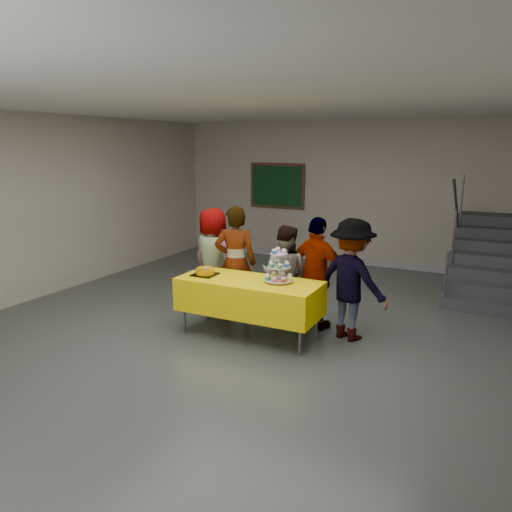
{
  "coord_description": "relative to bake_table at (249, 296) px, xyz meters",
  "views": [
    {
      "loc": [
        2.84,
        -5.25,
        2.48
      ],
      "look_at": [
        -0.07,
        0.51,
        1.05
      ],
      "focal_mm": 35.0,
      "sensor_mm": 36.0,
      "label": 1
    }
  ],
  "objects": [
    {
      "name": "schoolchild_e",
      "position": [
        1.22,
        0.53,
        0.24
      ],
      "size": [
        1.17,
        0.91,
        1.59
      ],
      "primitive_type": "imported",
      "rotation": [
        0.0,
        0.0,
        2.79
      ],
      "color": "slate",
      "rests_on": "ground"
    },
    {
      "name": "room_shell",
      "position": [
        0.07,
        -0.29,
        1.57
      ],
      "size": [
        10.0,
        10.04,
        3.02
      ],
      "color": "#4C514C",
      "rests_on": "ground"
    },
    {
      "name": "cupcake_stand",
      "position": [
        0.39,
        0.08,
        0.38
      ],
      "size": [
        0.38,
        0.38,
        0.44
      ],
      "color": "silver",
      "rests_on": "bake_table"
    },
    {
      "name": "schoolchild_a",
      "position": [
        -1.04,
        0.8,
        0.23
      ],
      "size": [
        0.87,
        0.68,
        1.57
      ],
      "primitive_type": "imported",
      "rotation": [
        0.0,
        0.0,
        2.88
      ],
      "color": "slate",
      "rests_on": "ground"
    },
    {
      "name": "schoolchild_b",
      "position": [
        -0.51,
        0.55,
        0.27
      ],
      "size": [
        0.71,
        0.6,
        1.66
      ],
      "primitive_type": "imported",
      "rotation": [
        0.0,
        0.0,
        3.54
      ],
      "color": "slate",
      "rests_on": "ground"
    },
    {
      "name": "noticeboard",
      "position": [
        -1.72,
        4.66,
        1.04
      ],
      "size": [
        1.3,
        0.05,
        1.0
      ],
      "color": "#472B16",
      "rests_on": "ground"
    },
    {
      "name": "schoolchild_c",
      "position": [
        0.23,
        0.64,
        0.15
      ],
      "size": [
        0.73,
        0.59,
        1.42
      ],
      "primitive_type": "imported",
      "rotation": [
        0.0,
        0.0,
        3.22
      ],
      "color": "slate",
      "rests_on": "ground"
    },
    {
      "name": "bake_table",
      "position": [
        0.0,
        0.0,
        0.0
      ],
      "size": [
        1.88,
        0.78,
        0.77
      ],
      "color": "#595960",
      "rests_on": "ground"
    },
    {
      "name": "schoolchild_d",
      "position": [
        0.7,
        0.66,
        0.22
      ],
      "size": [
        0.97,
        0.56,
        1.56
      ],
      "primitive_type": "imported",
      "rotation": [
        0.0,
        0.0,
        2.93
      ],
      "color": "slate",
      "rests_on": "ground"
    },
    {
      "name": "bear_cake",
      "position": [
        -0.65,
        -0.05,
        0.27
      ],
      "size": [
        0.32,
        0.36,
        0.12
      ],
      "color": "black",
      "rests_on": "bake_table"
    },
    {
      "name": "staircase",
      "position": [
        2.77,
        3.82,
        -0.07
      ],
      "size": [
        1.3,
        2.4,
        2.04
      ],
      "color": "#424447",
      "rests_on": "ground"
    }
  ]
}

